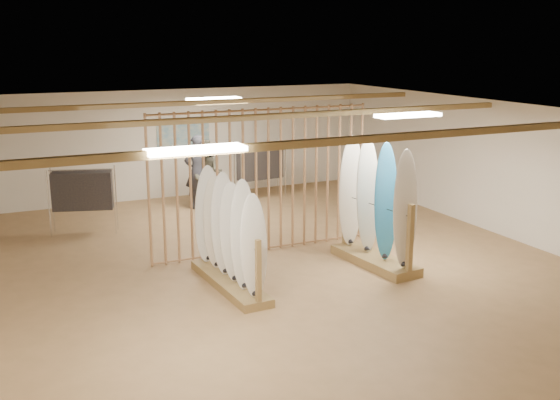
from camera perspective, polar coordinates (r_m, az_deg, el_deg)
name	(u,v)px	position (r m, az deg, el deg)	size (l,w,h in m)	color
floor	(280,263)	(12.17, 0.00, -5.49)	(12.00, 12.00, 0.00)	#A17A4E
ceiling	(280,111)	(11.56, 0.00, 7.73)	(12.00, 12.00, 0.00)	gray
wall_back	(183,143)	(17.32, -8.42, 4.93)	(12.00, 12.00, 0.00)	white
wall_front	(534,310)	(7.06, 21.24, -8.96)	(12.00, 12.00, 0.00)	white
wall_right	(494,167)	(14.57, 18.16, 2.73)	(12.00, 12.00, 0.00)	white
ceiling_slats	(280,116)	(11.57, 0.00, 7.33)	(9.50, 6.12, 0.10)	olive
light_panels	(280,115)	(11.56, 0.00, 7.43)	(1.20, 0.35, 0.06)	white
bamboo_partition	(262,181)	(12.50, -1.54, 1.68)	(4.45, 0.05, 2.78)	tan
poster	(183,136)	(17.27, -8.42, 5.57)	(1.40, 0.03, 0.90)	teal
rack_left	(229,250)	(10.87, -4.46, -4.36)	(0.63, 2.34, 1.87)	olive
rack_right	(376,225)	(11.97, 8.35, -2.18)	(0.81, 1.98, 2.24)	olive
clothing_rack_a	(82,191)	(14.41, -16.83, 0.78)	(1.28, 0.67, 1.42)	silver
clothing_rack_b	(260,164)	(16.91, -1.74, 3.19)	(1.31, 0.48, 1.41)	silver
shopper_a	(197,167)	(15.99, -7.21, 2.88)	(0.75, 0.51, 2.06)	#27272E
shopper_b	(206,170)	(15.98, -6.42, 2.64)	(0.92, 0.72, 1.91)	#3E3C30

